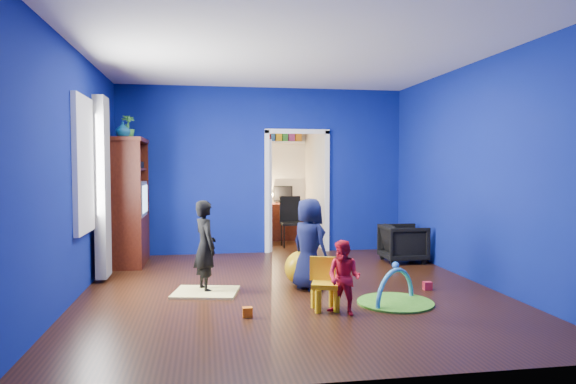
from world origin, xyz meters
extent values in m
cube|color=black|center=(0.00, 0.00, 0.00)|extent=(5.00, 5.50, 0.01)
cube|color=white|center=(0.00, 0.00, 2.90)|extent=(5.00, 5.50, 0.01)
cube|color=navy|center=(0.00, 2.75, 1.45)|extent=(5.00, 0.02, 2.90)
cube|color=navy|center=(0.00, -2.75, 1.45)|extent=(5.00, 0.02, 2.90)
cube|color=navy|center=(-2.50, 0.00, 1.45)|extent=(0.02, 5.50, 2.90)
cube|color=navy|center=(2.50, 0.00, 1.45)|extent=(0.02, 5.50, 2.90)
imported|color=black|center=(2.10, 1.50, 0.30)|extent=(0.67, 0.65, 0.60)
imported|color=black|center=(-1.03, 0.06, 0.56)|extent=(0.39, 0.48, 1.12)
imported|color=#0F1637|center=(0.25, -0.03, 0.57)|extent=(0.60, 0.66, 1.14)
imported|color=red|center=(0.38, -1.15, 0.39)|extent=(0.47, 0.47, 0.77)
imported|color=#0B4B5D|center=(-2.22, 1.74, 2.07)|extent=(0.27, 0.27, 0.23)
imported|color=green|center=(-2.22, 2.26, 2.15)|extent=(0.27, 0.27, 0.38)
cube|color=#3B0E09|center=(-2.22, 2.04, 0.98)|extent=(0.58, 1.14, 1.96)
cube|color=silver|center=(-2.18, 2.04, 1.02)|extent=(0.46, 0.70, 0.54)
cube|color=#F2E07A|center=(-1.03, -0.04, 0.01)|extent=(0.86, 0.74, 0.03)
sphere|color=yellow|center=(0.20, 0.22, 0.22)|extent=(0.44, 0.44, 0.44)
cube|color=yellow|center=(0.23, -0.95, 0.25)|extent=(0.35, 0.35, 0.50)
cylinder|color=green|center=(1.07, -0.83, 0.01)|extent=(0.85, 0.85, 0.02)
torus|color=#3F8CD8|center=(1.07, -0.83, 0.02)|extent=(0.63, 0.51, 0.76)
cube|color=white|center=(-2.48, 0.35, 1.55)|extent=(0.03, 0.95, 1.55)
cube|color=slate|center=(-2.37, 0.90, 1.25)|extent=(0.14, 0.42, 2.40)
cube|color=white|center=(0.60, 2.75, 1.05)|extent=(1.16, 0.10, 2.10)
cube|color=#3D140A|center=(0.60, 4.26, 0.38)|extent=(0.88, 0.44, 0.75)
cube|color=black|center=(0.60, 4.38, 0.95)|extent=(0.40, 0.05, 0.32)
sphere|color=#FFD88C|center=(0.32, 4.32, 0.93)|extent=(0.14, 0.14, 0.14)
cube|color=black|center=(0.60, 3.30, 0.46)|extent=(0.40, 0.40, 0.92)
cube|color=white|center=(0.60, 4.37, 2.02)|extent=(0.88, 0.24, 0.04)
cube|color=red|center=(1.69, -0.30, 0.05)|extent=(0.10, 0.08, 0.10)
sphere|color=blue|center=(1.78, 1.01, 0.06)|extent=(0.11, 0.11, 0.11)
cube|color=orange|center=(-0.61, -1.07, 0.05)|extent=(0.10, 0.08, 0.10)
sphere|color=green|center=(0.46, 0.35, 0.06)|extent=(0.11, 0.11, 0.11)
camera|label=1|loc=(-1.04, -6.22, 1.55)|focal=32.00mm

